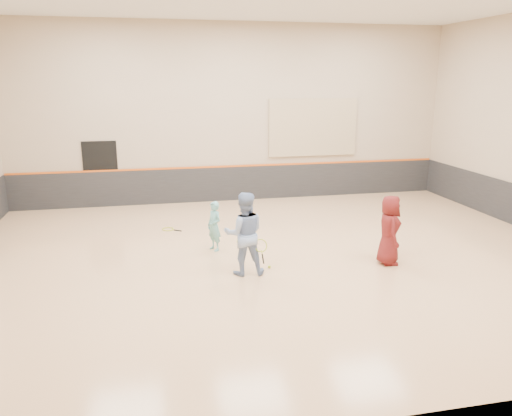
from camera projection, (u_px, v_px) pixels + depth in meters
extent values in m
cube|color=tan|center=(278.00, 261.00, 12.04)|extent=(15.00, 12.00, 0.20)
cube|color=tan|center=(234.00, 114.00, 16.95)|extent=(15.00, 0.02, 6.00)
cube|color=tan|center=(415.00, 187.00, 5.57)|extent=(15.00, 0.02, 6.00)
cube|color=#232326|center=(235.00, 183.00, 17.51)|extent=(14.90, 0.04, 1.20)
cube|color=#D85914|center=(235.00, 166.00, 17.35)|extent=(14.90, 0.03, 0.06)
cube|color=tan|center=(313.00, 127.00, 17.58)|extent=(3.20, 0.08, 2.00)
cube|color=black|center=(101.00, 174.00, 16.48)|extent=(1.10, 0.05, 2.20)
imported|color=#6AB7B8|center=(214.00, 226.00, 12.38)|extent=(0.48, 0.54, 1.25)
imported|color=#819AC7|center=(244.00, 234.00, 10.79)|extent=(0.95, 0.77, 1.84)
imported|color=#5B1515|center=(389.00, 230.00, 11.43)|extent=(0.65, 0.87, 1.62)
sphere|color=#C2E134|center=(269.00, 267.00, 11.32)|extent=(0.07, 0.07, 0.07)
sphere|color=gold|center=(395.00, 223.00, 11.29)|extent=(0.07, 0.07, 0.07)
sphere|color=yellow|center=(238.00, 241.00, 13.10)|extent=(0.07, 0.07, 0.07)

